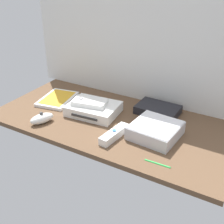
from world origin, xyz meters
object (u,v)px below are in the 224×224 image
object	(u,v)px
network_router	(158,110)
remote_wand	(114,134)
remote_classic_pad	(90,102)
stylus_pen	(158,163)
game_console	(94,109)
remote_nunchuk	(42,118)
game_case	(58,99)
mini_computer	(155,130)

from	to	relation	value
network_router	remote_wand	bearing A→B (deg)	-103.43
remote_wand	remote_classic_pad	distance (cm)	22.17
network_router	stylus_pen	world-z (taller)	network_router
network_router	remote_wand	xyz separation A→B (cm)	(-6.77, -26.32, -0.19)
game_console	remote_nunchuk	xyz separation A→B (cm)	(-13.82, -17.31, -0.16)
game_case	network_router	bearing A→B (deg)	4.37
remote_wand	remote_classic_pad	world-z (taller)	remote_classic_pad
remote_nunchuk	remote_classic_pad	world-z (taller)	remote_classic_pad
game_console	remote_classic_pad	distance (cm)	3.59
remote_wand	stylus_pen	xyz separation A→B (cm)	(20.20, -6.57, -1.16)
game_case	remote_wand	size ratio (longest dim) A/B	1.40
game_console	remote_classic_pad	xyz separation A→B (cm)	(-1.41, -0.80, 3.21)
remote_wand	network_router	bearing A→B (deg)	81.86
remote_nunchuk	remote_classic_pad	size ratio (longest dim) A/B	0.69
game_case	remote_nunchuk	bearing A→B (deg)	-78.01
remote_nunchuk	stylus_pen	distance (cm)	51.26
game_console	remote_classic_pad	world-z (taller)	remote_classic_pad
mini_computer	game_case	size ratio (longest dim) A/B	0.86
mini_computer	remote_wand	size ratio (longest dim) A/B	1.20
mini_computer	remote_classic_pad	distance (cm)	31.76
mini_computer	stylus_pen	size ratio (longest dim) A/B	2.02
remote_wand	remote_nunchuk	distance (cm)	31.43
mini_computer	network_router	size ratio (longest dim) A/B	1.00
mini_computer	network_router	distance (cm)	18.74
game_case	remote_classic_pad	size ratio (longest dim) A/B	1.34
game_console	mini_computer	bearing A→B (deg)	-11.86
game_console	game_case	xyz separation A→B (cm)	(-21.78, 2.26, -1.44)
game_case	network_router	size ratio (longest dim) A/B	1.16
game_console	game_case	size ratio (longest dim) A/B	1.06
game_console	stylus_pen	xyz separation A→B (cm)	(37.39, -18.78, -1.85)
network_router	remote_wand	world-z (taller)	same
remote_classic_pad	mini_computer	bearing A→B (deg)	-17.33
remote_classic_pad	game_console	bearing A→B (deg)	17.21
network_router	remote_classic_pad	world-z (taller)	remote_classic_pad
game_case	stylus_pen	distance (cm)	62.80
mini_computer	remote_nunchuk	xyz separation A→B (cm)	(-43.93, -13.74, -0.60)
remote_wand	remote_classic_pad	size ratio (longest dim) A/B	0.96
remote_wand	game_console	bearing A→B (deg)	150.91
remote_nunchuk	network_router	bearing A→B (deg)	62.61
remote_nunchuk	stylus_pen	xyz separation A→B (cm)	(51.21, -1.47, -1.69)
game_console	remote_classic_pad	size ratio (longest dim) A/B	1.42
game_console	network_router	size ratio (longest dim) A/B	1.23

